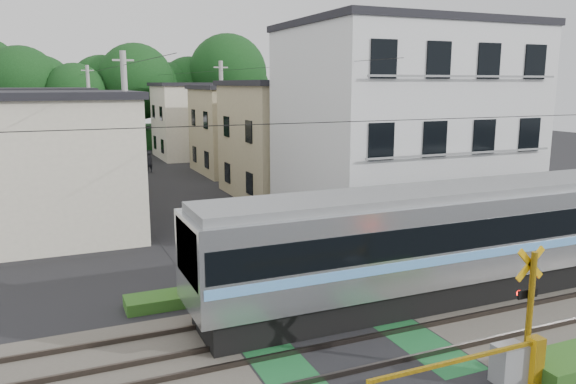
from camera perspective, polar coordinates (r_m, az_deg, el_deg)
name	(u,v)px	position (r m, az deg, el deg)	size (l,w,h in m)	color
ground	(334,337)	(15.47, 4.73, -14.44)	(120.00, 120.00, 0.00)	black
track_bed	(334,335)	(15.45, 4.73, -14.32)	(120.00, 120.00, 0.14)	#47423A
commuter_train	(454,238)	(18.36, 16.55, -4.53)	(16.97, 2.68, 3.53)	black
crossing_signal_near	(514,353)	(13.96, 22.01, -14.96)	(4.74, 0.65, 3.09)	#E6A80C
crossing_signal_far	(203,281)	(17.49, -8.61, -8.93)	(4.74, 0.65, 3.09)	#E6A80C
apartment_block	(402,127)	(26.61, 11.53, 6.51)	(10.20, 8.36, 9.30)	silver
houses_row	(158,134)	(38.98, -13.10, 5.72)	(22.07, 31.35, 6.80)	silver
tree_hill	(109,92)	(61.14, -17.71, 9.62)	(40.00, 12.68, 11.85)	#133A15
catenary	(515,184)	(17.90, 22.09, 0.73)	(60.00, 5.04, 7.00)	#2D2D33
utility_poles	(144,125)	(35.83, -14.37, 6.57)	(7.90, 42.00, 8.00)	#A5A5A0
pedestrian	(149,162)	(43.54, -13.94, 2.98)	(0.59, 0.39, 1.62)	#23252C
weed_patches	(392,321)	(16.16, 10.54, -12.72)	(10.25, 8.80, 0.40)	#2D5E1E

